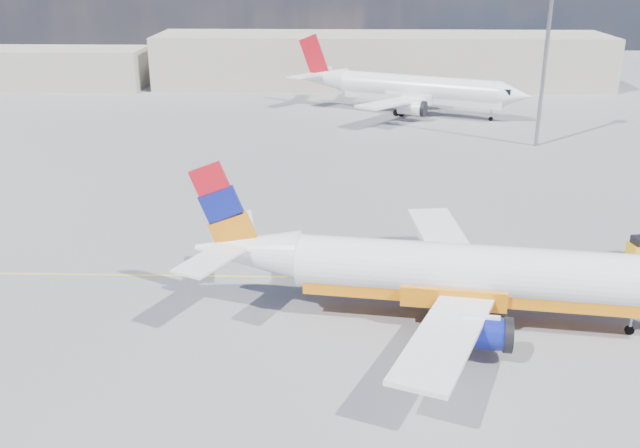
{
  "coord_description": "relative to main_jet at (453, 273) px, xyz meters",
  "views": [
    {
      "loc": [
        -1.42,
        -39.12,
        19.81
      ],
      "look_at": [
        -2.61,
        3.6,
        3.5
      ],
      "focal_mm": 40.0,
      "sensor_mm": 36.0,
      "label": 1
    }
  ],
  "objects": [
    {
      "name": "floodlight_mast",
      "position": [
        15.09,
        40.16,
        9.3
      ],
      "size": [
        1.5,
        1.5,
        20.5
      ],
      "color": "gray",
      "rests_on": "ground"
    },
    {
      "name": "terminal_annex",
      "position": [
        -50.06,
        74.6,
        0.01
      ],
      "size": [
        26.0,
        10.0,
        6.0
      ],
      "primitive_type": "cube",
      "color": "#B2AB99",
      "rests_on": "ground"
    },
    {
      "name": "main_jet",
      "position": [
        0.0,
        0.0,
        0.0
      ],
      "size": [
        29.65,
        23.2,
        8.97
      ],
      "rotation": [
        0.0,
        0.0,
        -0.14
      ],
      "color": "white",
      "rests_on": "ground"
    },
    {
      "name": "second_jet",
      "position": [
        2.94,
        56.56,
        0.21
      ],
      "size": [
        31.15,
        23.46,
        9.6
      ],
      "rotation": [
        0.0,
        0.0,
        -0.41
      ],
      "color": "white",
      "rests_on": "ground"
    },
    {
      "name": "taxi_line",
      "position": [
        -5.06,
        5.6,
        -2.98
      ],
      "size": [
        70.0,
        0.15,
        0.01
      ],
      "primitive_type": "cube",
      "color": "yellow",
      "rests_on": "ground"
    },
    {
      "name": "traffic_cone",
      "position": [
        -1.14,
        -4.94,
        -2.7
      ],
      "size": [
        0.43,
        0.43,
        0.6
      ],
      "color": "white",
      "rests_on": "ground"
    },
    {
      "name": "ground",
      "position": [
        -5.06,
        2.6,
        -2.99
      ],
      "size": [
        240.0,
        240.0,
        0.0
      ],
      "primitive_type": "plane",
      "color": "#5D5D62",
      "rests_on": "ground"
    },
    {
      "name": "terminal_main",
      "position": [
        -0.06,
        77.6,
        1.01
      ],
      "size": [
        70.0,
        14.0,
        8.0
      ],
      "primitive_type": "cube",
      "color": "#B2AB99",
      "rests_on": "ground"
    }
  ]
}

